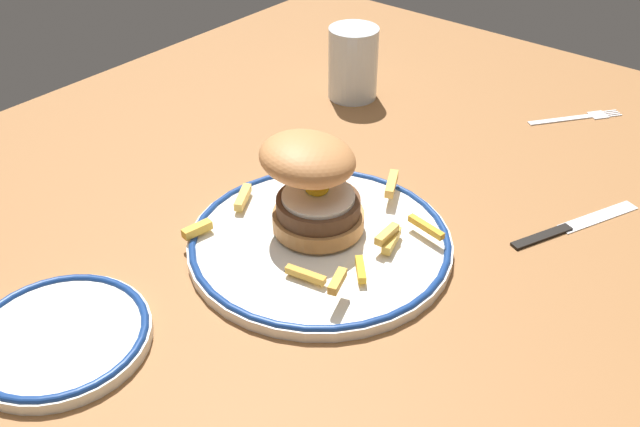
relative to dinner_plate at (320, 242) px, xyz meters
The scene contains 8 objects.
ground_plane 4.43cm from the dinner_plate, 147.30° to the left, with size 144.47×109.86×4.00cm, color #8F5D34.
dinner_plate is the anchor object (origin of this frame).
burger 6.67cm from the dinner_plate, 58.17° to the left, with size 14.54×14.38×11.00cm.
fries_pile 2.29cm from the dinner_plate, 47.77° to the right, with size 23.70×23.82×2.68cm.
water_glass 38.02cm from the dinner_plate, 32.01° to the left, with size 7.36×7.36×10.72cm.
side_plate 27.95cm from the dinner_plate, 160.16° to the left, with size 16.83×16.83×1.60cm.
fork 47.92cm from the dinner_plate, 11.38° to the right, with size 12.38×9.70×0.36cm.
knife 28.05cm from the dinner_plate, 43.57° to the right, with size 17.12×8.50×0.70cm.
Camera 1 is at (-44.11, -40.49, 47.78)cm, focal length 39.70 mm.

